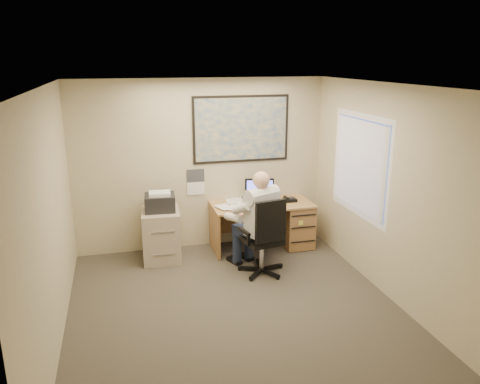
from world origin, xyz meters
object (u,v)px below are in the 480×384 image
object	(u,v)px
desk	(281,220)
office_chair	(262,252)
person	(261,223)
filing_cabinet	(161,230)

from	to	relation	value
desk	office_chair	world-z (taller)	office_chair
desk	office_chair	bearing A→B (deg)	-122.93
person	office_chair	bearing A→B (deg)	-119.45
filing_cabinet	office_chair	world-z (taller)	office_chair
person	desk	bearing A→B (deg)	32.51
person	filing_cabinet	bearing A→B (deg)	125.72
desk	person	bearing A→B (deg)	-124.92
filing_cabinet	person	distance (m)	1.60
office_chair	person	size ratio (longest dim) A/B	0.77
filing_cabinet	person	xyz separation A→B (m)	(1.34, -0.83, 0.28)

